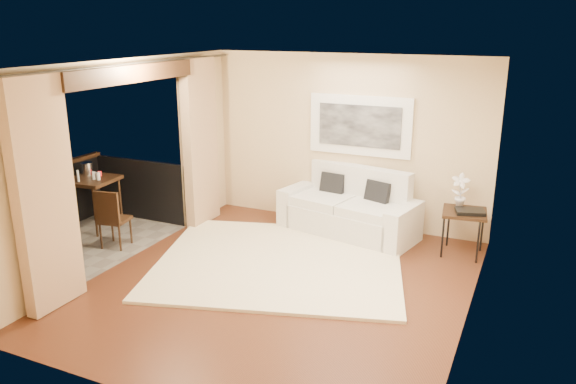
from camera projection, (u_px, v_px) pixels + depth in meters
The scene contains 18 objects.
floor at pixel (279, 284), 7.03m from camera, with size 5.00×5.00×0.00m, color #592E1A.
room_shell at pixel (128, 73), 7.15m from camera, with size 5.00×6.40×5.00m.
balcony at pixel (78, 231), 8.30m from camera, with size 1.81×2.60×1.17m.
curtains at pixel (136, 164), 7.49m from camera, with size 0.16×4.80×2.64m.
artwork at pixel (360, 126), 8.62m from camera, with size 1.62×0.07×0.92m.
rug at pixel (279, 261), 7.64m from camera, with size 3.25×2.83×0.04m, color #FFF2CD.
sofa at pixel (351, 211), 8.66m from camera, with size 2.24×1.31×1.01m.
side_table at pixel (464, 215), 7.78m from camera, with size 0.66×0.66×0.64m.
tray at pixel (470, 211), 7.67m from camera, with size 0.38×0.28×0.05m, color black.
orchid at pixel (460, 190), 7.87m from camera, with size 0.25×0.17×0.48m, color white.
bistro_table at pixel (92, 183), 8.73m from camera, with size 0.75×0.75×0.82m.
balcony_chair_far at pixel (111, 215), 8.00m from camera, with size 0.44×0.44×0.88m.
balcony_chair_near at pixel (42, 210), 8.00m from camera, with size 0.44×0.44×0.99m.
ice_bucket at pixel (87, 169), 8.87m from camera, with size 0.18×0.18×0.20m, color white.
candle at pixel (100, 174), 8.84m from camera, with size 0.06×0.06×0.07m, color red.
vase at pixel (78, 176), 8.50m from camera, with size 0.04×0.04×0.18m, color silver.
glass_a at pixel (94, 176), 8.63m from camera, with size 0.06×0.06×0.12m, color white.
glass_b at pixel (98, 176), 8.60m from camera, with size 0.06×0.06×0.12m, color white.
Camera 1 is at (2.76, -5.77, 3.15)m, focal length 35.00 mm.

